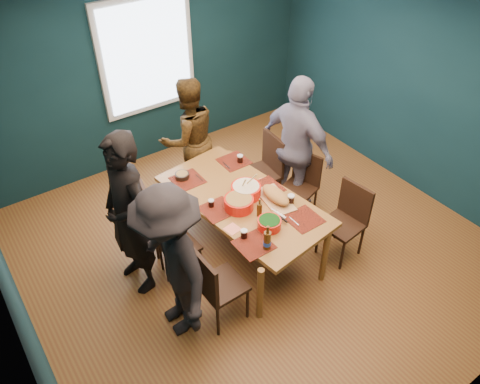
% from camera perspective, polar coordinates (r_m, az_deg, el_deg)
% --- Properties ---
extents(room, '(5.01, 5.01, 2.71)m').
position_cam_1_polar(room, '(4.92, 0.42, 6.34)').
color(room, brown).
rests_on(room, ground).
extents(dining_table, '(1.23, 2.08, 0.75)m').
position_cam_1_polar(dining_table, '(5.16, 0.33, -1.41)').
color(dining_table, '#9B652E').
rests_on(dining_table, floor).
extents(chair_left_far, '(0.49, 0.49, 0.93)m').
position_cam_1_polar(chair_left_far, '(5.35, -10.15, -2.36)').
color(chair_left_far, black).
rests_on(chair_left_far, floor).
extents(chair_left_mid, '(0.39, 0.39, 0.82)m').
position_cam_1_polar(chair_left_mid, '(5.04, -8.21, -6.29)').
color(chair_left_mid, black).
rests_on(chair_left_mid, floor).
extents(chair_left_near, '(0.42, 0.42, 0.92)m').
position_cam_1_polar(chair_left_near, '(4.55, -3.15, -11.04)').
color(chair_left_near, black).
rests_on(chair_left_near, floor).
extents(chair_right_far, '(0.48, 0.48, 0.98)m').
position_cam_1_polar(chair_right_far, '(5.92, 3.18, 3.19)').
color(chair_right_far, black).
rests_on(chair_right_far, floor).
extents(chair_right_mid, '(0.49, 0.49, 0.86)m').
position_cam_1_polar(chair_right_mid, '(5.82, 7.59, 1.36)').
color(chair_right_mid, black).
rests_on(chair_right_mid, floor).
extents(chair_right_near, '(0.46, 0.46, 0.91)m').
position_cam_1_polar(chair_right_near, '(5.37, 13.04, -2.81)').
color(chair_right_near, black).
rests_on(chair_right_near, floor).
extents(person_far_left, '(0.53, 0.73, 1.86)m').
position_cam_1_polar(person_far_left, '(4.75, -13.41, -2.92)').
color(person_far_left, black).
rests_on(person_far_left, floor).
extents(person_back, '(0.83, 0.67, 1.63)m').
position_cam_1_polar(person_back, '(6.03, -6.25, 6.50)').
color(person_back, black).
rests_on(person_back, floor).
extents(person_right, '(0.59, 1.11, 1.81)m').
position_cam_1_polar(person_right, '(5.70, 6.96, 5.44)').
color(person_right, silver).
rests_on(person_right, floor).
extents(person_near_left, '(0.70, 1.14, 1.71)m').
position_cam_1_polar(person_near_left, '(4.32, -8.41, -8.73)').
color(person_near_left, black).
rests_on(person_near_left, floor).
extents(bowl_salad, '(0.32, 0.32, 0.13)m').
position_cam_1_polar(bowl_salad, '(4.96, -0.14, -1.31)').
color(bowl_salad, red).
rests_on(bowl_salad, dining_table).
extents(bowl_dumpling, '(0.33, 0.33, 0.31)m').
position_cam_1_polar(bowl_dumpling, '(5.12, 0.73, 0.23)').
color(bowl_dumpling, red).
rests_on(bowl_dumpling, dining_table).
extents(bowl_herbs, '(0.24, 0.24, 0.11)m').
position_cam_1_polar(bowl_herbs, '(4.74, 3.59, -3.83)').
color(bowl_herbs, red).
rests_on(bowl_herbs, dining_table).
extents(cutting_board, '(0.33, 0.64, 0.14)m').
position_cam_1_polar(cutting_board, '(5.07, 4.37, -0.51)').
color(cutting_board, tan).
rests_on(cutting_board, dining_table).
extents(small_bowl, '(0.16, 0.16, 0.07)m').
position_cam_1_polar(small_bowl, '(5.43, -7.08, 2.01)').
color(small_bowl, black).
rests_on(small_bowl, dining_table).
extents(beer_bottle_a, '(0.08, 0.08, 0.29)m').
position_cam_1_polar(beer_bottle_a, '(4.50, 3.34, -5.92)').
color(beer_bottle_a, '#44270C').
rests_on(beer_bottle_a, dining_table).
extents(beer_bottle_b, '(0.06, 0.06, 0.22)m').
position_cam_1_polar(beer_bottle_b, '(4.86, 2.39, -2.10)').
color(beer_bottle_b, '#44270C').
rests_on(beer_bottle_b, dining_table).
extents(cola_glass_a, '(0.07, 0.07, 0.10)m').
position_cam_1_polar(cola_glass_a, '(4.63, 0.49, -5.09)').
color(cola_glass_a, black).
rests_on(cola_glass_a, dining_table).
extents(cola_glass_b, '(0.08, 0.08, 0.11)m').
position_cam_1_polar(cola_glass_b, '(5.05, 6.22, -0.83)').
color(cola_glass_b, black).
rests_on(cola_glass_b, dining_table).
extents(cola_glass_c, '(0.07, 0.07, 0.10)m').
position_cam_1_polar(cola_glass_c, '(5.64, 0.01, 4.11)').
color(cola_glass_c, black).
rests_on(cola_glass_c, dining_table).
extents(cola_glass_d, '(0.06, 0.06, 0.09)m').
position_cam_1_polar(cola_glass_d, '(5.00, -3.53, -1.34)').
color(cola_glass_d, black).
rests_on(cola_glass_d, dining_table).
extents(napkin_a, '(0.16, 0.16, 0.00)m').
position_cam_1_polar(napkin_a, '(5.38, 3.19, 1.39)').
color(napkin_a, '#FB866A').
rests_on(napkin_a, dining_table).
extents(napkin_b, '(0.16, 0.16, 0.00)m').
position_cam_1_polar(napkin_b, '(4.75, -0.94, -4.53)').
color(napkin_b, '#FB866A').
rests_on(napkin_b, dining_table).
extents(napkin_c, '(0.15, 0.15, 0.00)m').
position_cam_1_polar(napkin_c, '(4.85, 8.10, -3.92)').
color(napkin_c, '#FB866A').
rests_on(napkin_c, dining_table).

